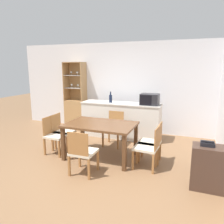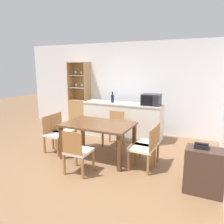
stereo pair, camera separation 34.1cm
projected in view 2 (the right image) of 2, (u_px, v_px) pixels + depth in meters
name	position (u px, v px, depth m)	size (l,w,h in m)	color
ground_plane	(77.00, 164.00, 4.27)	(18.00, 18.00, 0.00)	brown
wall_back	(127.00, 88.00, 6.34)	(6.80, 0.06, 2.55)	silver
kitchen_counter	(123.00, 120.00, 5.83)	(2.12, 0.56, 0.93)	silver
display_cabinet	(80.00, 108.00, 6.91)	(0.62, 0.39, 2.00)	tan
dining_table	(98.00, 128.00, 4.50)	(1.41, 0.93, 0.73)	brown
dining_chair_side_right_near	(144.00, 148.00, 4.00)	(0.44, 0.44, 0.81)	beige
dining_chair_side_right_far	(148.00, 143.00, 4.24)	(0.43, 0.43, 0.81)	beige
dining_chair_head_near	(77.00, 151.00, 3.85)	(0.42, 0.42, 0.81)	beige
dining_chair_side_left_near	(55.00, 134.00, 4.85)	(0.43, 0.43, 0.81)	beige
dining_chair_head_far	(114.00, 129.00, 5.24)	(0.42, 0.42, 0.81)	beige
dining_chair_side_left_far	(63.00, 130.00, 5.09)	(0.44, 0.44, 0.81)	beige
microwave	(151.00, 100.00, 5.37)	(0.44, 0.35, 0.28)	#232328
wine_bottle	(112.00, 98.00, 5.79)	(0.08, 0.08, 0.29)	#141E38
side_cabinet	(204.00, 171.00, 3.26)	(0.56, 0.35, 0.69)	#422D23
telephone	(201.00, 146.00, 3.23)	(0.20, 0.16, 0.09)	black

